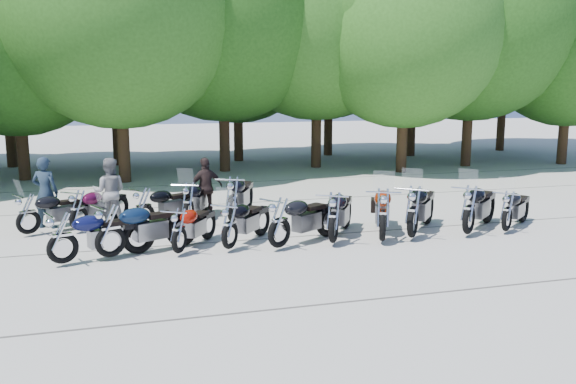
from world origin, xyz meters
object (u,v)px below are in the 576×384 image
object	(u,v)px
motorcycle_2	(179,229)
rider_0	(45,192)
motorcycle_11	(78,209)
motorcycle_13	(188,202)
motorcycle_10	(28,213)
motorcycle_14	(232,198)
motorcycle_4	(279,221)
motorcycle_5	(334,216)
motorcycle_9	(507,210)
rider_1	(110,192)
motorcycle_7	(413,210)
motorcycle_8	(469,208)
motorcycle_6	(383,213)
motorcycle_1	(110,229)
motorcycle_3	(230,224)
rider_2	(206,188)
motorcycle_0	(62,236)
motorcycle_12	(144,206)

from	to	relation	value
motorcycle_2	rider_0	xyz separation A→B (m)	(-2.97, 3.50, 0.34)
motorcycle_11	motorcycle_13	xyz separation A→B (m)	(2.67, -0.09, 0.05)
motorcycle_10	motorcycle_14	world-z (taller)	motorcycle_14
motorcycle_14	rider_0	bearing A→B (deg)	13.50
motorcycle_2	motorcycle_4	world-z (taller)	motorcycle_4
motorcycle_5	rider_0	bearing A→B (deg)	0.71
motorcycle_4	motorcycle_2	bearing A→B (deg)	53.43
motorcycle_9	rider_1	distance (m)	10.01
motorcycle_2	motorcycle_4	xyz separation A→B (m)	(2.15, -0.18, 0.09)
motorcycle_7	motorcycle_9	world-z (taller)	motorcycle_7
motorcycle_2	motorcycle_14	bearing A→B (deg)	-89.22
motorcycle_8	motorcycle_14	distance (m)	5.91
motorcycle_6	rider_1	size ratio (longest dim) A/B	1.46
motorcycle_10	motorcycle_2	bearing A→B (deg)	-158.05
motorcycle_1	rider_0	xyz separation A→B (m)	(-1.57, 3.46, 0.25)
motorcycle_5	motorcycle_10	size ratio (longest dim) A/B	1.18
motorcycle_5	motorcycle_14	xyz separation A→B (m)	(-1.79, 2.73, 0.02)
motorcycle_3	motorcycle_9	xyz separation A→B (m)	(6.81, -0.25, -0.01)
motorcycle_9	motorcycle_13	bearing A→B (deg)	29.68
motorcycle_3	motorcycle_4	xyz separation A→B (m)	(1.06, -0.22, 0.06)
motorcycle_8	motorcycle_11	distance (m)	9.47
motorcycle_4	motorcycle_9	world-z (taller)	motorcycle_4
motorcycle_7	motorcycle_2	bearing A→B (deg)	37.20
motorcycle_6	rider_1	world-z (taller)	rider_1
motorcycle_3	motorcycle_14	bearing A→B (deg)	-62.17
motorcycle_2	motorcycle_4	bearing A→B (deg)	-151.79
motorcycle_7	rider_2	distance (m)	5.71
motorcycle_9	rider_1	size ratio (longest dim) A/B	1.20
motorcycle_0	motorcycle_1	size ratio (longest dim) A/B	0.95
motorcycle_0	motorcycle_12	bearing A→B (deg)	-52.06
motorcycle_10	rider_1	size ratio (longest dim) A/B	1.18
motorcycle_4	motorcycle_11	size ratio (longest dim) A/B	1.12
motorcycle_8	motorcycle_7	bearing A→B (deg)	45.76
motorcycle_0	motorcycle_13	size ratio (longest dim) A/B	0.97
motorcycle_3	motorcycle_6	size ratio (longest dim) A/B	0.84
motorcycle_1	motorcycle_2	xyz separation A→B (m)	(1.40, -0.04, -0.09)
motorcycle_13	motorcycle_5	bearing A→B (deg)	160.30
motorcycle_12	rider_0	size ratio (longest dim) A/B	1.17
motorcycle_10	rider_2	world-z (taller)	rider_2
motorcycle_4	motorcycle_12	xyz separation A→B (m)	(-2.76, 2.77, -0.06)
motorcycle_5	motorcycle_9	bearing A→B (deg)	-150.91
motorcycle_7	motorcycle_8	distance (m)	1.45
motorcycle_8	rider_2	size ratio (longest dim) A/B	1.50
motorcycle_1	motorcycle_7	distance (m)	6.78
motorcycle_3	motorcycle_12	xyz separation A→B (m)	(-1.70, 2.56, -0.01)
motorcycle_12	motorcycle_14	xyz separation A→B (m)	(2.25, 0.01, 0.10)
motorcycle_6	motorcycle_8	bearing A→B (deg)	-155.32
rider_1	rider_2	xyz separation A→B (m)	(2.53, 0.18, -0.05)
motorcycle_14	rider_1	size ratio (longest dim) A/B	1.43
motorcycle_2	motorcycle_14	size ratio (longest dim) A/B	0.81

